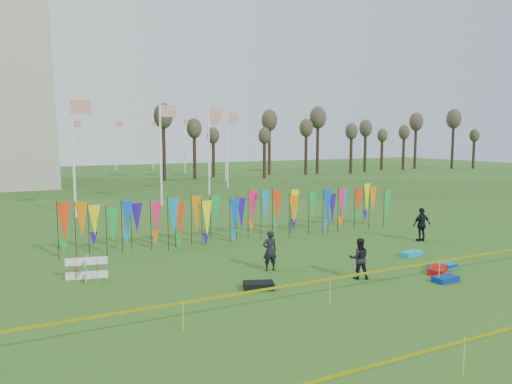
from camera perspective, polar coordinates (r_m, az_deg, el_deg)
name	(u,v)px	position (r m, az deg, el deg)	size (l,w,h in m)	color
ground	(356,287)	(18.61, 11.41, -10.60)	(160.00, 160.00, 0.00)	#255718
banner_row	(250,211)	(25.89, -0.70, -2.17)	(18.64, 0.64, 2.41)	black
caution_tape_near	(371,274)	(17.52, 12.98, -9.07)	(26.00, 0.02, 0.90)	#FFFB05
tree_line	(338,130)	(72.19, 9.39, 6.98)	(53.92, 1.92, 7.84)	#35241A
box_kite	(87,268)	(20.10, -18.78, -8.25)	(0.78, 0.78, 0.87)	red
person_left	(270,251)	(20.20, 1.59, -6.72)	(0.59, 0.43, 1.63)	black
person_mid	(359,258)	(19.47, 11.70, -7.44)	(0.76, 0.47, 1.57)	black
person_right	(422,224)	(27.07, 18.41, -3.54)	(1.02, 0.58, 1.75)	black
kite_bag_turquoise	(442,266)	(21.99, 20.51, -7.93)	(1.09, 0.55, 0.22)	#0B76AF
kite_bag_blue	(446,279)	(20.15, 20.84, -9.27)	(0.99, 0.52, 0.21)	#092C93
kite_bag_red	(438,270)	(21.32, 20.05, -8.35)	(1.26, 0.58, 0.23)	#B90D0C
kite_bag_black	(259,285)	(18.02, 0.30, -10.63)	(1.07, 0.62, 0.25)	black
kite_bag_teal	(411,254)	(23.79, 17.31, -6.75)	(1.08, 0.52, 0.21)	#0DA9C3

